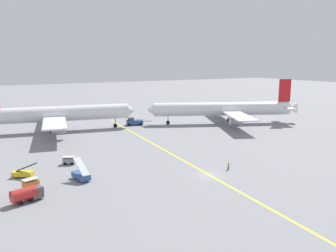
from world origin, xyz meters
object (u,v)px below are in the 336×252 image
(airliner_at_gate_left, at_px, (60,114))
(gse_fuel_bowser_stubby, at_px, (27,194))
(airliner_being_pushed, at_px, (224,109))
(gse_baggage_cart_near_cluster, at_px, (69,160))
(gse_belt_loader_portside, at_px, (23,173))
(gse_stair_truck_yellow, at_px, (81,175))
(pushback_tug, at_px, (134,122))
(gse_baggage_cart_trailing, at_px, (31,183))
(ground_crew_marshaller_foreground, at_px, (228,166))

(airliner_at_gate_left, height_order, gse_fuel_bowser_stubby, airliner_at_gate_left)
(airliner_being_pushed, distance_m, gse_fuel_bowser_stubby, 82.36)
(airliner_at_gate_left, bearing_deg, gse_fuel_bowser_stubby, -106.47)
(gse_baggage_cart_near_cluster, xyz_separation_m, gse_belt_loader_portside, (-9.80, -4.44, -0.04))
(airliner_being_pushed, xyz_separation_m, gse_baggage_cart_near_cluster, (-61.03, -23.38, -4.34))
(gse_baggage_cart_near_cluster, height_order, gse_fuel_bowser_stubby, gse_fuel_bowser_stubby)
(airliner_at_gate_left, xyz_separation_m, gse_stair_truck_yellow, (-6.20, -49.51, -4.45))
(pushback_tug, height_order, gse_baggage_cart_trailing, pushback_tug)
(gse_baggage_cart_trailing, xyz_separation_m, gse_stair_truck_yellow, (8.99, -0.13, 0.16))
(pushback_tug, distance_m, gse_baggage_cart_trailing, 61.97)
(ground_crew_marshaller_foreground, bearing_deg, airliner_being_pushed, 52.93)
(gse_belt_loader_portside, xyz_separation_m, gse_fuel_bowser_stubby, (-0.70, -12.82, 0.51))
(gse_fuel_bowser_stubby, xyz_separation_m, gse_baggage_cart_trailing, (1.21, 6.12, -0.47))
(ground_crew_marshaller_foreground, bearing_deg, gse_baggage_cart_near_cluster, 144.70)
(pushback_tug, height_order, gse_belt_loader_portside, gse_belt_loader_portside)
(airliner_at_gate_left, bearing_deg, pushback_tug, -5.12)
(pushback_tug, relative_size, gse_baggage_cart_trailing, 2.94)
(gse_fuel_bowser_stubby, bearing_deg, airliner_being_pushed, 29.61)
(gse_baggage_cart_near_cluster, bearing_deg, airliner_at_gate_left, 81.22)
(gse_baggage_cart_near_cluster, relative_size, gse_belt_loader_portside, 0.65)
(gse_baggage_cart_near_cluster, bearing_deg, ground_crew_marshaller_foreground, -35.30)
(airliner_being_pushed, xyz_separation_m, gse_stair_truck_yellow, (-61.32, -34.65, -4.18))
(gse_fuel_bowser_stubby, distance_m, gse_stair_truck_yellow, 11.84)
(gse_fuel_bowser_stubby, bearing_deg, ground_crew_marshaller_foreground, -4.04)
(airliner_being_pushed, xyz_separation_m, gse_baggage_cart_trailing, (-70.31, -34.52, -4.34))
(gse_baggage_cart_near_cluster, bearing_deg, gse_belt_loader_portside, -155.60)
(airliner_being_pushed, bearing_deg, pushback_tug, 157.26)
(gse_baggage_cart_trailing, relative_size, ground_crew_marshaller_foreground, 1.99)
(gse_baggage_cart_near_cluster, xyz_separation_m, gse_stair_truck_yellow, (-0.29, -11.27, 0.16))
(ground_crew_marshaller_foreground, bearing_deg, pushback_tug, 87.25)
(gse_baggage_cart_near_cluster, distance_m, ground_crew_marshaller_foreground, 34.61)
(pushback_tug, height_order, gse_baggage_cart_near_cluster, pushback_tug)
(pushback_tug, height_order, gse_stair_truck_yellow, gse_stair_truck_yellow)
(airliner_being_pushed, distance_m, gse_baggage_cart_near_cluster, 65.49)
(gse_fuel_bowser_stubby, xyz_separation_m, gse_stair_truck_yellow, (10.21, 6.00, -0.31))
(airliner_at_gate_left, distance_m, ground_crew_marshaller_foreground, 62.55)
(airliner_being_pushed, height_order, gse_baggage_cart_near_cluster, airliner_being_pushed)
(gse_baggage_cart_trailing, bearing_deg, airliner_at_gate_left, 72.90)
(airliner_at_gate_left, distance_m, pushback_tug, 25.48)
(airliner_at_gate_left, distance_m, airliner_being_pushed, 57.09)
(pushback_tug, height_order, ground_crew_marshaller_foreground, pushback_tug)
(gse_baggage_cart_near_cluster, xyz_separation_m, ground_crew_marshaller_foreground, (28.25, -20.00, -0.06))
(airliner_at_gate_left, xyz_separation_m, airliner_being_pushed, (55.12, -14.86, -0.28))
(gse_belt_loader_portside, bearing_deg, gse_stair_truck_yellow, -35.68)
(airliner_at_gate_left, relative_size, gse_baggage_cart_trailing, 15.78)
(gse_belt_loader_portside, relative_size, gse_fuel_bowser_stubby, 0.92)
(gse_belt_loader_portside, bearing_deg, gse_fuel_bowser_stubby, -93.15)
(gse_belt_loader_portside, relative_size, ground_crew_marshaller_foreground, 3.08)
(gse_baggage_cart_near_cluster, bearing_deg, airliner_being_pushed, 20.96)
(gse_baggage_cart_near_cluster, xyz_separation_m, gse_baggage_cart_trailing, (-9.29, -11.14, 0.00))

